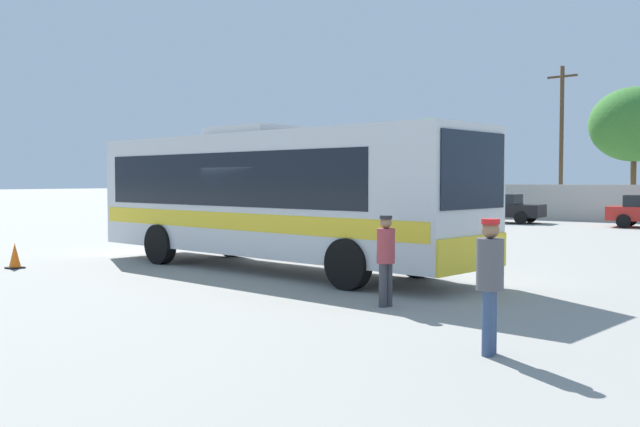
# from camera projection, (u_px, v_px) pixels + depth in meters

# --- Properties ---
(ground_plane) EXTENTS (300.00, 300.00, 0.00)m
(ground_plane) POSITION_uv_depth(u_px,v_px,m) (453.00, 242.00, 25.40)
(ground_plane) COLOR gray
(perimeter_wall) EXTENTS (80.00, 0.30, 1.96)m
(perimeter_wall) POSITION_uv_depth(u_px,v_px,m) (588.00, 203.00, 38.14)
(perimeter_wall) COLOR beige
(perimeter_wall) RESTS_ON ground_plane
(coach_bus_silver_yellow) EXTENTS (11.34, 3.64, 3.55)m
(coach_bus_silver_yellow) POSITION_uv_depth(u_px,v_px,m) (270.00, 193.00, 17.47)
(coach_bus_silver_yellow) COLOR silver
(coach_bus_silver_yellow) RESTS_ON ground_plane
(attendant_by_bus_door) EXTENTS (0.36, 0.36, 1.59)m
(attendant_by_bus_door) POSITION_uv_depth(u_px,v_px,m) (386.00, 255.00, 12.31)
(attendant_by_bus_door) COLOR #38383D
(attendant_by_bus_door) RESTS_ON ground_plane
(passenger_waiting_on_apron) EXTENTS (0.40, 0.40, 1.72)m
(passenger_waiting_on_apron) POSITION_uv_depth(u_px,v_px,m) (490.00, 278.00, 8.91)
(passenger_waiting_on_apron) COLOR #33476B
(passenger_waiting_on_apron) RESTS_ON ground_plane
(vendor_umbrella_near_gate_orange) EXTENTS (2.49, 2.49, 1.99)m
(vendor_umbrella_near_gate_orange) POSITION_uv_depth(u_px,v_px,m) (201.00, 196.00, 26.18)
(vendor_umbrella_near_gate_orange) COLOR gray
(vendor_umbrella_near_gate_orange) RESTS_ON ground_plane
(parked_car_leftmost_grey) EXTENTS (4.29, 2.14, 1.45)m
(parked_car_leftmost_grey) POSITION_uv_depth(u_px,v_px,m) (320.00, 203.00, 43.90)
(parked_car_leftmost_grey) COLOR slate
(parked_car_leftmost_grey) RESTS_ON ground_plane
(parked_car_second_grey) EXTENTS (4.45, 1.99, 1.45)m
(parked_car_second_grey) POSITION_uv_depth(u_px,v_px,m) (398.00, 205.00, 40.85)
(parked_car_second_grey) COLOR slate
(parked_car_second_grey) RESTS_ON ground_plane
(parked_car_third_black) EXTENTS (4.54, 2.29, 1.48)m
(parked_car_third_black) POSITION_uv_depth(u_px,v_px,m) (498.00, 207.00, 36.88)
(parked_car_third_black) COLOR black
(parked_car_third_black) RESTS_ON ground_plane
(utility_pole_near) EXTENTS (1.80, 0.30, 8.85)m
(utility_pole_near) POSITION_uv_depth(u_px,v_px,m) (561.00, 139.00, 41.57)
(utility_pole_near) COLOR #4C3823
(utility_pole_near) RESTS_ON ground_plane
(roadside_tree_left) EXTENTS (4.33, 4.33, 6.29)m
(roadside_tree_left) POSITION_uv_depth(u_px,v_px,m) (429.00, 146.00, 46.67)
(roadside_tree_left) COLOR brown
(roadside_tree_left) RESTS_ON ground_plane
(roadside_tree_midleft) EXTENTS (5.08, 5.08, 7.60)m
(roadside_tree_midleft) POSITION_uv_depth(u_px,v_px,m) (634.00, 125.00, 41.13)
(roadside_tree_midleft) COLOR brown
(roadside_tree_midleft) RESTS_ON ground_plane
(traffic_cone_on_apron) EXTENTS (0.36, 0.36, 0.64)m
(traffic_cone_on_apron) POSITION_uv_depth(u_px,v_px,m) (15.00, 256.00, 17.67)
(traffic_cone_on_apron) COLOR black
(traffic_cone_on_apron) RESTS_ON ground_plane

